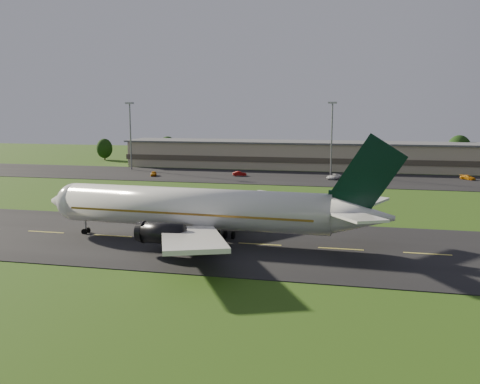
% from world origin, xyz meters
% --- Properties ---
extents(ground, '(360.00, 360.00, 0.00)m').
position_xyz_m(ground, '(0.00, 0.00, 0.00)').
color(ground, '#234310').
rests_on(ground, ground).
extents(taxiway, '(220.00, 30.00, 0.10)m').
position_xyz_m(taxiway, '(0.00, 0.00, 0.05)').
color(taxiway, black).
rests_on(taxiway, ground).
extents(apron, '(260.00, 30.00, 0.10)m').
position_xyz_m(apron, '(0.00, 72.00, 0.05)').
color(apron, black).
rests_on(apron, ground).
extents(airliner, '(51.29, 42.14, 15.57)m').
position_xyz_m(airliner, '(-8.38, -0.04, 4.66)').
color(airliner, white).
rests_on(airliner, ground).
extents(terminal, '(145.00, 16.00, 8.40)m').
position_xyz_m(terminal, '(6.40, 96.18, 3.99)').
color(terminal, tan).
rests_on(terminal, ground).
extents(light_mast_west, '(2.40, 1.20, 20.35)m').
position_xyz_m(light_mast_west, '(-55.00, 80.00, 12.74)').
color(light_mast_west, gray).
rests_on(light_mast_west, ground).
extents(light_mast_centre, '(2.40, 1.20, 20.35)m').
position_xyz_m(light_mast_centre, '(5.00, 80.00, 12.74)').
color(light_mast_centre, gray).
rests_on(light_mast_centre, ground).
extents(tree_line, '(197.90, 9.41, 10.44)m').
position_xyz_m(tree_line, '(39.81, 105.99, 4.88)').
color(tree_line, black).
rests_on(tree_line, ground).
extents(service_vehicle_a, '(2.61, 4.04, 1.28)m').
position_xyz_m(service_vehicle_a, '(-42.64, 67.10, 0.74)').
color(service_vehicle_a, '#CA7E0B').
rests_on(service_vehicle_a, apron).
extents(service_vehicle_b, '(4.04, 2.54, 1.26)m').
position_xyz_m(service_vehicle_b, '(-19.45, 72.33, 0.73)').
color(service_vehicle_b, maroon).
rests_on(service_vehicle_b, apron).
extents(service_vehicle_c, '(4.17, 5.36, 1.35)m').
position_xyz_m(service_vehicle_c, '(6.31, 71.45, 0.78)').
color(service_vehicle_c, white).
rests_on(service_vehicle_c, apron).
extents(service_vehicle_d, '(4.13, 4.09, 1.20)m').
position_xyz_m(service_vehicle_d, '(40.60, 77.91, 0.70)').
color(service_vehicle_d, orange).
rests_on(service_vehicle_d, apron).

